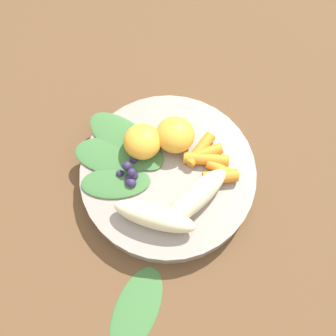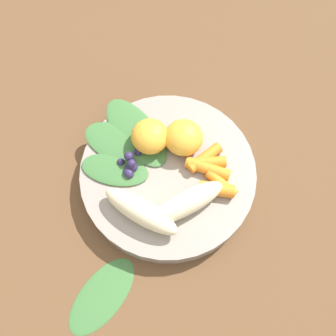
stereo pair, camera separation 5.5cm
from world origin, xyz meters
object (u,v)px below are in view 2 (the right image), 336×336
at_px(banana_peeled_right, 141,211).
at_px(kale_leaf_stray, 102,296).
at_px(bowl, 168,175).
at_px(banana_peeled_left, 186,203).
at_px(orange_segment_near, 150,136).

height_order(banana_peeled_right, kale_leaf_stray, banana_peeled_right).
relative_size(bowl, banana_peeled_left, 2.26).
xyz_separation_m(bowl, banana_peeled_left, (-0.06, -0.01, 0.03)).
height_order(bowl, kale_leaf_stray, bowl).
bearing_deg(banana_peeled_left, orange_segment_near, 89.11).
relative_size(bowl, orange_segment_near, 4.68).
height_order(banana_peeled_left, kale_leaf_stray, banana_peeled_left).
distance_m(banana_peeled_left, kale_leaf_stray, 0.17).
relative_size(banana_peeled_right, kale_leaf_stray, 0.95).
distance_m(bowl, orange_segment_near, 0.06).
bearing_deg(orange_segment_near, banana_peeled_right, 157.16).
distance_m(banana_peeled_right, kale_leaf_stray, 0.13).
distance_m(bowl, kale_leaf_stray, 0.19).
bearing_deg(orange_segment_near, bowl, -167.62).
bearing_deg(banana_peeled_right, bowl, 92.40).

